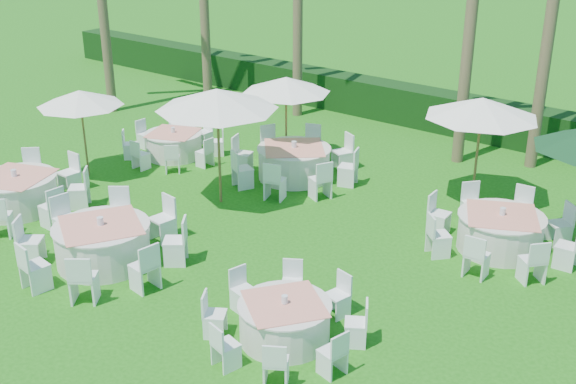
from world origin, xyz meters
name	(u,v)px	position (x,y,z in m)	size (l,w,h in m)	color
ground	(152,272)	(0.00, 0.00, 0.00)	(120.00, 120.00, 0.00)	#1A5E10
hedge	(430,109)	(0.00, 12.00, 0.60)	(34.00, 1.00, 1.20)	black
banquet_table_a	(17,192)	(-4.86, 0.14, 0.45)	(3.40, 3.40, 1.02)	silver
banquet_table_b	(103,243)	(-1.08, -0.33, 0.46)	(3.49, 3.49, 1.04)	silver
banquet_table_c	(285,320)	(3.58, -0.20, 0.38)	(2.83, 2.83, 0.87)	silver
banquet_table_d	(174,144)	(-4.53, 5.02, 0.38)	(2.87, 2.87, 0.88)	silver
banquet_table_e	(294,162)	(-0.80, 5.83, 0.45)	(3.39, 3.39, 1.03)	silver
banquet_table_f	(500,231)	(5.18, 5.26, 0.43)	(3.24, 3.24, 0.98)	silver
umbrella_a	(80,98)	(-5.28, 2.55, 2.16)	(2.23, 2.23, 2.37)	brown
umbrella_b	(217,99)	(-1.27, 3.46, 2.63)	(2.92, 2.92, 2.88)	brown
umbrella_c	(286,85)	(-1.64, 6.57, 2.26)	(2.44, 2.44, 2.48)	brown
umbrella_d	(482,107)	(3.70, 7.16, 2.46)	(2.70, 2.70, 2.69)	brown
palm_d	(552,10)	(3.91, 10.56, 4.29)	(4.13, 4.40, 7.71)	brown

